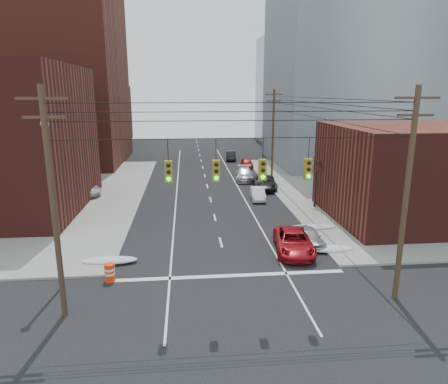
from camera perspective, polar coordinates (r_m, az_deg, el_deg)
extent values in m
plane|color=black|center=(18.76, 2.97, -20.56)|extent=(160.00, 160.00, 0.00)
cube|color=gray|center=(52.54, 28.67, 0.71)|extent=(40.00, 40.00, 0.15)
cube|color=maroon|center=(66.99, -25.42, 16.50)|extent=(24.00, 20.00, 30.00)
cube|color=#4F1B17|center=(92.45, -20.63, 10.31)|extent=(22.00, 18.00, 12.00)
cube|color=gray|center=(64.10, 17.49, 15.10)|extent=(22.00, 20.00, 25.00)
cube|color=gray|center=(89.25, 12.07, 14.00)|extent=(20.00, 18.00, 22.00)
cube|color=#4F1B17|center=(37.90, 27.18, 2.40)|extent=(16.00, 12.00, 8.00)
cylinder|color=#473323|center=(19.94, -23.17, -2.08)|extent=(0.28, 0.28, 11.00)
cube|color=#473323|center=(19.26, -24.59, 12.07)|extent=(2.20, 0.12, 0.12)
cube|color=#473323|center=(19.29, -24.35, 9.71)|extent=(1.80, 0.12, 0.12)
cylinder|color=#473323|center=(21.87, 24.55, -0.86)|extent=(0.28, 0.28, 11.00)
cube|color=#473323|center=(21.26, 25.91, 12.01)|extent=(2.20, 0.12, 0.12)
cube|color=#473323|center=(21.28, 25.68, 9.87)|extent=(1.80, 0.12, 0.12)
cylinder|color=#473323|center=(50.71, 7.00, 8.14)|extent=(0.28, 0.28, 11.00)
cube|color=#473323|center=(50.45, 7.17, 13.68)|extent=(2.20, 0.12, 0.12)
cube|color=#473323|center=(50.46, 7.15, 12.77)|extent=(1.80, 0.12, 0.12)
cylinder|color=black|center=(18.53, 1.95, 7.69)|extent=(17.00, 0.04, 0.04)
cylinder|color=black|center=(18.45, -8.02, 5.97)|extent=(0.03, 0.03, 1.00)
cube|color=olive|center=(18.62, -7.92, 2.93)|extent=(0.35, 0.30, 1.00)
sphere|color=black|center=(18.39, -7.97, 3.80)|extent=(0.20, 0.20, 0.20)
sphere|color=black|center=(18.45, -7.94, 2.82)|extent=(0.20, 0.20, 0.20)
sphere|color=#0CE526|center=(18.52, -7.90, 1.85)|extent=(0.20, 0.20, 0.20)
cylinder|color=black|center=(18.49, -1.16, 6.12)|extent=(0.03, 0.03, 1.00)
cube|color=olive|center=(18.65, -1.14, 3.08)|extent=(0.35, 0.30, 1.00)
sphere|color=black|center=(18.43, -1.11, 3.95)|extent=(0.20, 0.20, 0.20)
sphere|color=black|center=(18.49, -1.10, 2.98)|extent=(0.20, 0.20, 0.20)
sphere|color=#0CE526|center=(18.55, -1.10, 2.01)|extent=(0.20, 0.20, 0.20)
cylinder|color=black|center=(18.78, 5.59, 6.18)|extent=(0.03, 0.03, 1.00)
cube|color=olive|center=(18.94, 5.52, 3.19)|extent=(0.35, 0.30, 1.00)
sphere|color=black|center=(18.72, 5.64, 4.05)|extent=(0.20, 0.20, 0.20)
sphere|color=black|center=(18.78, 5.62, 3.09)|extent=(0.20, 0.20, 0.20)
sphere|color=#0CE526|center=(18.84, 5.59, 2.13)|extent=(0.20, 0.20, 0.20)
cylinder|color=black|center=(19.32, 12.04, 6.16)|extent=(0.03, 0.03, 1.00)
cube|color=olive|center=(19.48, 11.90, 3.25)|extent=(0.35, 0.30, 1.00)
sphere|color=black|center=(19.26, 12.09, 4.09)|extent=(0.20, 0.20, 0.20)
sphere|color=black|center=(19.32, 12.04, 3.15)|extent=(0.20, 0.20, 0.20)
sphere|color=#0CE526|center=(19.38, 11.99, 2.22)|extent=(0.20, 0.20, 0.20)
cylinder|color=gray|center=(23.25, -23.12, -2.44)|extent=(0.18, 0.18, 9.00)
sphere|color=gray|center=(22.47, -24.25, 8.88)|extent=(0.44, 0.44, 0.44)
cylinder|color=black|center=(38.29, 12.91, 0.26)|extent=(0.20, 0.20, 3.50)
cylinder|color=black|center=(38.05, 13.60, 3.72)|extent=(0.27, 0.82, 1.19)
cylinder|color=black|center=(38.41, 13.16, 3.96)|extent=(1.17, 0.54, 1.38)
cylinder|color=black|center=(38.36, 12.16, 4.06)|extent=(1.44, 1.00, 1.48)
cylinder|color=black|center=(37.75, 12.50, 3.70)|extent=(0.17, 0.84, 1.19)
cylinder|color=black|center=(37.27, 12.65, 3.69)|extent=(0.82, 0.99, 1.40)
cylinder|color=black|center=(37.02, 13.62, 3.62)|extent=(1.74, 0.21, 1.43)
cylinder|color=black|center=(37.71, 13.69, 3.62)|extent=(0.48, 0.73, 1.20)
ellipsoid|color=silver|center=(26.89, -16.01, -9.37)|extent=(3.50, 1.08, 0.42)
ellipsoid|color=silver|center=(28.60, 15.08, -7.86)|extent=(3.00, 1.08, 0.42)
ellipsoid|color=silver|center=(32.57, 12.35, -4.97)|extent=(4.00, 1.08, 0.42)
imported|color=maroon|center=(27.86, 9.92, -7.00)|extent=(3.14, 5.60, 1.48)
imported|color=#B5B4BA|center=(29.38, 12.10, -6.24)|extent=(1.69, 3.70, 1.23)
imported|color=white|center=(40.72, 4.84, -0.23)|extent=(1.59, 3.89, 1.25)
imported|color=black|center=(45.24, 5.84, 1.35)|extent=(3.08, 5.63, 1.50)
imported|color=#ADADB2|center=(49.64, 2.95, 2.55)|extent=(2.76, 5.44, 1.51)
imported|color=maroon|center=(58.19, 3.28, 4.17)|extent=(1.72, 3.98, 1.34)
imported|color=black|center=(64.41, 0.99, 5.20)|extent=(1.93, 4.49, 1.44)
imported|color=white|center=(43.86, -21.19, 0.31)|extent=(5.00, 2.49, 1.58)
imported|color=silver|center=(43.86, -20.65, 0.32)|extent=(5.68, 2.96, 1.53)
imported|color=black|center=(38.51, -26.45, -2.13)|extent=(5.25, 2.51, 1.48)
imported|color=silver|center=(43.26, -28.51, -0.68)|extent=(4.78, 2.85, 1.52)
cylinder|color=#FB340D|center=(24.43, -16.02, -11.00)|extent=(0.73, 0.73, 1.06)
cylinder|color=white|center=(24.34, -16.05, -10.54)|extent=(0.74, 0.74, 0.13)
cylinder|color=white|center=(24.45, -16.01, -11.11)|extent=(0.74, 0.74, 0.13)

